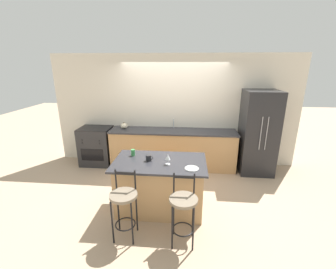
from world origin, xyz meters
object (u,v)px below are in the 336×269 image
bar_stool_far (183,207)px  dinner_plate (192,168)px  refrigerator (258,133)px  pumpkin_decoration (124,126)px  oven_range (97,146)px  wine_glass (168,157)px  tumbler_cup (133,153)px  coffee_mug (149,158)px  bar_stool_near (124,202)px

bar_stool_far → dinner_plate: 0.64m
refrigerator → pumpkin_decoration: (-3.17, 0.14, 0.04)m
oven_range → pumpkin_decoration: (0.72, 0.06, 0.53)m
oven_range → dinner_plate: 3.10m
dinner_plate → wine_glass: wine_glass is taller
bar_stool_far → tumbler_cup: size_ratio=9.11×
bar_stool_far → pumpkin_decoration: 3.01m
wine_glass → coffee_mug: bearing=160.5°
coffee_mug → dinner_plate: bearing=-19.3°
dinner_plate → coffee_mug: bearing=160.7°
refrigerator → dinner_plate: refrigerator is taller
refrigerator → tumbler_cup: size_ratio=16.94×
tumbler_cup → bar_stool_far: bearing=-46.5°
bar_stool_far → dinner_plate: size_ratio=4.74×
refrigerator → dinner_plate: 2.43m
dinner_plate → bar_stool_near: bearing=-152.2°
dinner_plate → wine_glass: size_ratio=1.24×
wine_glass → coffee_mug: 0.36m
bar_stool_near → bar_stool_far: 0.84m
coffee_mug → tumbler_cup: bearing=148.9°
bar_stool_near → wine_glass: wine_glass is taller
bar_stool_near → pumpkin_decoration: size_ratio=6.22×
bar_stool_near → refrigerator: bearing=44.0°
bar_stool_near → tumbler_cup: bearing=94.9°
pumpkin_decoration → bar_stool_far: bearing=-59.1°
coffee_mug → tumbler_cup: 0.37m
bar_stool_far → wine_glass: size_ratio=5.87×
tumbler_cup → coffee_mug: bearing=-31.1°
dinner_plate → tumbler_cup: tumbler_cup is taller
coffee_mug → pumpkin_decoration: (-0.92, 1.77, 0.05)m
wine_glass → pumpkin_decoration: (-1.26, 1.89, -0.03)m
refrigerator → coffee_mug: 2.78m
refrigerator → coffee_mug: refrigerator is taller
oven_range → wine_glass: (1.98, -1.83, 0.55)m
coffee_mug → pumpkin_decoration: size_ratio=0.76×
refrigerator → wine_glass: 2.60m
bar_stool_far → coffee_mug: (-0.61, 0.79, 0.36)m
dinner_plate → coffee_mug: 0.76m
refrigerator → bar_stool_near: size_ratio=1.86×
wine_glass → dinner_plate: bearing=-19.0°
wine_glass → pumpkin_decoration: 2.27m
tumbler_cup → pumpkin_decoration: 1.70m
oven_range → coffee_mug: size_ratio=7.52×
bar_stool_far → pumpkin_decoration: bearing=120.9°
refrigerator → pumpkin_decoration: 3.17m
refrigerator → wine_glass: refrigerator is taller
refrigerator → bar_stool_far: (-1.64, -2.43, -0.37)m
oven_range → wine_glass: wine_glass is taller
refrigerator → wine_glass: bearing=-137.4°
dinner_plate → wine_glass: 0.42m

